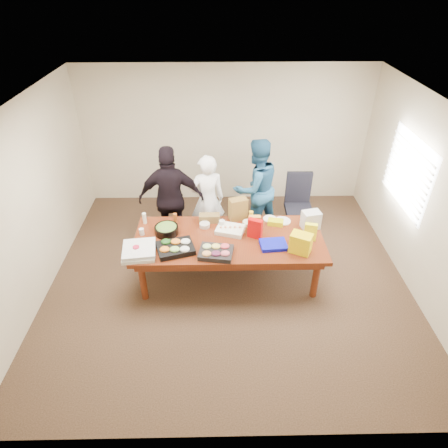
{
  "coord_description": "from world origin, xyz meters",
  "views": [
    {
      "loc": [
        -0.16,
        -4.57,
        4.12
      ],
      "look_at": [
        -0.07,
        0.1,
        0.94
      ],
      "focal_mm": 30.75,
      "sensor_mm": 36.0,
      "label": 1
    }
  ],
  "objects_px": {
    "person_center": "(207,200)",
    "salad_bowl": "(167,230)",
    "sheet_cake": "(230,230)",
    "conference_table": "(229,258)",
    "person_right": "(256,188)",
    "office_chair": "(299,207)"
  },
  "relations": [
    {
      "from": "person_center",
      "to": "salad_bowl",
      "type": "xyz_separation_m",
      "value": [
        -0.6,
        -0.84,
        -0.01
      ]
    },
    {
      "from": "person_center",
      "to": "sheet_cake",
      "type": "xyz_separation_m",
      "value": [
        0.36,
        -0.82,
        -0.03
      ]
    },
    {
      "from": "person_right",
      "to": "sheet_cake",
      "type": "relative_size",
      "value": 4.37
    },
    {
      "from": "conference_table",
      "to": "person_right",
      "type": "xyz_separation_m",
      "value": [
        0.51,
        1.27,
        0.52
      ]
    },
    {
      "from": "person_center",
      "to": "sheet_cake",
      "type": "relative_size",
      "value": 4.01
    },
    {
      "from": "person_right",
      "to": "sheet_cake",
      "type": "height_order",
      "value": "person_right"
    },
    {
      "from": "person_right",
      "to": "salad_bowl",
      "type": "bearing_deg",
      "value": 10.81
    },
    {
      "from": "office_chair",
      "to": "person_right",
      "type": "height_order",
      "value": "person_right"
    },
    {
      "from": "person_center",
      "to": "conference_table",
      "type": "bearing_deg",
      "value": 96.15
    },
    {
      "from": "office_chair",
      "to": "person_center",
      "type": "distance_m",
      "value": 1.65
    },
    {
      "from": "conference_table",
      "to": "person_right",
      "type": "distance_m",
      "value": 1.46
    },
    {
      "from": "office_chair",
      "to": "salad_bowl",
      "type": "height_order",
      "value": "office_chair"
    },
    {
      "from": "sheet_cake",
      "to": "office_chair",
      "type": "bearing_deg",
      "value": 56.01
    },
    {
      "from": "conference_table",
      "to": "sheet_cake",
      "type": "height_order",
      "value": "sheet_cake"
    },
    {
      "from": "office_chair",
      "to": "sheet_cake",
      "type": "height_order",
      "value": "office_chair"
    },
    {
      "from": "office_chair",
      "to": "sheet_cake",
      "type": "xyz_separation_m",
      "value": [
        -1.25,
        -1.02,
        0.25
      ]
    },
    {
      "from": "person_center",
      "to": "person_right",
      "type": "relative_size",
      "value": 0.92
    },
    {
      "from": "salad_bowl",
      "to": "sheet_cake",
      "type": "bearing_deg",
      "value": 1.1
    },
    {
      "from": "office_chair",
      "to": "person_right",
      "type": "xyz_separation_m",
      "value": [
        -0.77,
        0.08,
        0.35
      ]
    },
    {
      "from": "sheet_cake",
      "to": "conference_table",
      "type": "bearing_deg",
      "value": -82.32
    },
    {
      "from": "office_chair",
      "to": "person_center",
      "type": "xyz_separation_m",
      "value": [
        -1.61,
        -0.2,
        0.28
      ]
    },
    {
      "from": "sheet_cake",
      "to": "person_right",
      "type": "bearing_deg",
      "value": 83.28
    }
  ]
}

